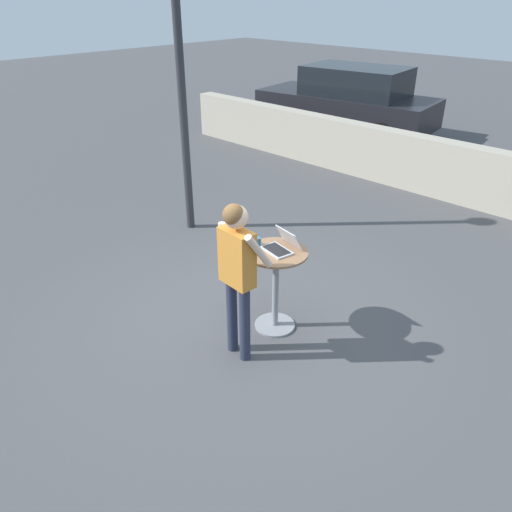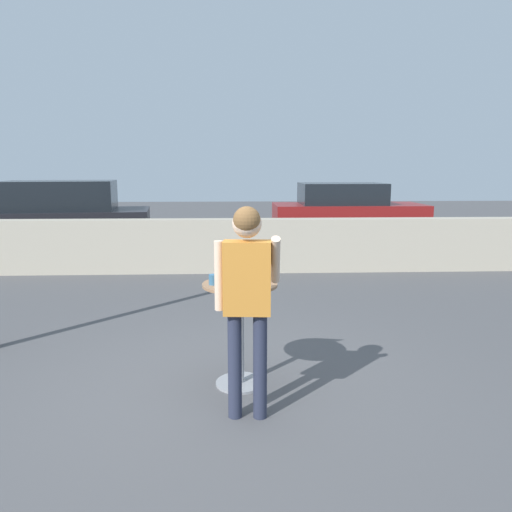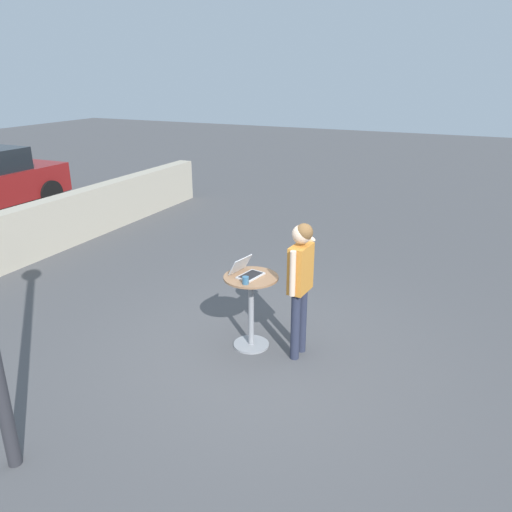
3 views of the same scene
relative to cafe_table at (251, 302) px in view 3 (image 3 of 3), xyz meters
The scene contains 5 objects.
ground_plane 0.69m from the cafe_table, 136.81° to the right, with size 50.00×50.00×0.00m, color #4C4C4F.
cafe_table is the anchor object (origin of this frame).
laptop 0.40m from the cafe_table, 79.31° to the left, with size 0.39×0.38×0.21m.
coffee_mug 0.45m from the cafe_table, behind, with size 0.11×0.08×0.09m.
standing_person 0.77m from the cafe_table, 85.49° to the right, with size 0.52×0.36×1.69m.
Camera 3 is at (-4.82, -2.20, 3.30)m, focal length 35.00 mm.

